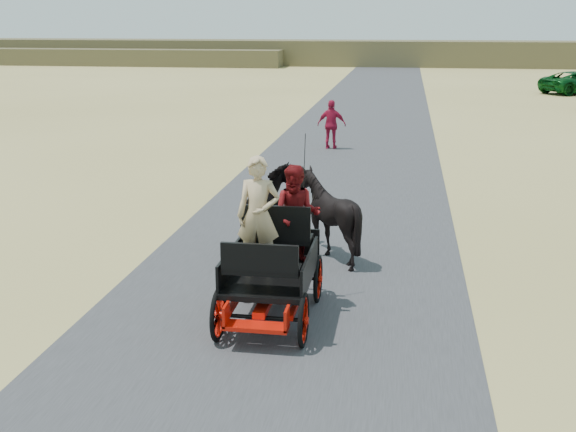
# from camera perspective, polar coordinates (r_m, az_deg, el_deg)

# --- Properties ---
(ground) EXTENTS (140.00, 140.00, 0.00)m
(ground) POSITION_cam_1_polar(r_m,az_deg,el_deg) (12.01, -0.17, -6.56)
(ground) COLOR tan
(road) EXTENTS (6.00, 140.00, 0.01)m
(road) POSITION_cam_1_polar(r_m,az_deg,el_deg) (12.00, -0.17, -6.54)
(road) COLOR #38383A
(road) RESTS_ON ground
(ridge_far) EXTENTS (140.00, 6.00, 2.40)m
(ridge_far) POSITION_cam_1_polar(r_m,az_deg,el_deg) (73.09, 7.98, 12.62)
(ridge_far) COLOR brown
(ridge_far) RESTS_ON ground
(ridge_near) EXTENTS (40.00, 4.00, 1.60)m
(ridge_near) POSITION_cam_1_polar(r_m,az_deg,el_deg) (76.06, -15.88, 12.00)
(ridge_near) COLOR brown
(ridge_near) RESTS_ON ground
(carriage) EXTENTS (1.30, 2.40, 0.72)m
(carriage) POSITION_cam_1_polar(r_m,az_deg,el_deg) (11.16, -1.32, -6.31)
(carriage) COLOR black
(carriage) RESTS_ON ground
(horse_left) EXTENTS (0.91, 2.01, 1.70)m
(horse_left) POSITION_cam_1_polar(r_m,az_deg,el_deg) (13.91, -1.31, 0.20)
(horse_left) COLOR black
(horse_left) RESTS_ON ground
(horse_right) EXTENTS (1.37, 1.54, 1.70)m
(horse_right) POSITION_cam_1_polar(r_m,az_deg,el_deg) (13.76, 3.20, 0.02)
(horse_right) COLOR black
(horse_right) RESTS_ON ground
(driver_man) EXTENTS (0.66, 0.43, 1.80)m
(driver_man) POSITION_cam_1_polar(r_m,az_deg,el_deg) (10.85, -2.36, 0.05)
(driver_man) COLOR tan
(driver_man) RESTS_ON carriage
(passenger_woman) EXTENTS (0.77, 0.60, 1.58)m
(passenger_woman) POSITION_cam_1_polar(r_m,az_deg,el_deg) (11.31, 0.69, 0.12)
(passenger_woman) COLOR #660C0F
(passenger_woman) RESTS_ON carriage
(pedestrian) EXTENTS (1.03, 0.46, 1.73)m
(pedestrian) POSITION_cam_1_polar(r_m,az_deg,el_deg) (25.69, 3.47, 7.22)
(pedestrian) COLOR maroon
(pedestrian) RESTS_ON ground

